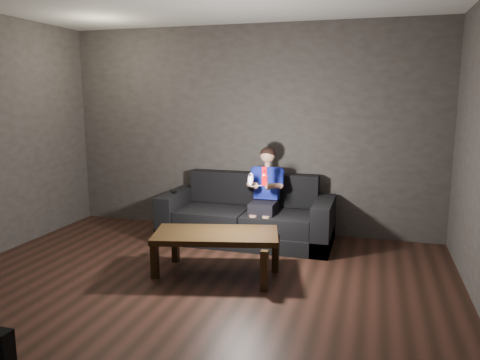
% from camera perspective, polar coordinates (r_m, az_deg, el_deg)
% --- Properties ---
extents(floor, '(5.00, 5.00, 0.00)m').
position_cam_1_polar(floor, '(4.22, -8.13, -15.00)').
color(floor, black).
rests_on(floor, ground).
extents(back_wall, '(5.00, 0.04, 2.70)m').
position_cam_1_polar(back_wall, '(6.20, 1.13, 6.12)').
color(back_wall, '#35302E').
rests_on(back_wall, ground).
extents(sofa, '(2.10, 0.91, 0.81)m').
position_cam_1_polar(sofa, '(5.87, 0.91, -4.86)').
color(sofa, black).
rests_on(sofa, floor).
extents(child, '(0.44, 0.55, 1.09)m').
position_cam_1_polar(child, '(5.66, 3.11, -0.97)').
color(child, black).
rests_on(child, sofa).
extents(wii_remote_red, '(0.07, 0.09, 0.21)m').
position_cam_1_polar(wii_remote_red, '(5.20, 2.97, 0.46)').
color(wii_remote_red, '#EE0007').
rests_on(wii_remote_red, child).
extents(nunchuk_white, '(0.07, 0.10, 0.16)m').
position_cam_1_polar(nunchuk_white, '(5.25, 1.30, 0.08)').
color(nunchuk_white, white).
rests_on(nunchuk_white, child).
extents(wii_remote_black, '(0.07, 0.14, 0.03)m').
position_cam_1_polar(wii_remote_black, '(6.04, -7.99, -1.40)').
color(wii_remote_black, black).
rests_on(wii_remote_black, sofa).
extents(coffee_table, '(1.34, 0.88, 0.45)m').
position_cam_1_polar(coffee_table, '(4.72, -2.94, -7.09)').
color(coffee_table, black).
rests_on(coffee_table, floor).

